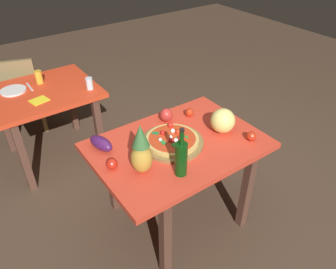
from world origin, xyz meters
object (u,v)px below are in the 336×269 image
at_px(tomato_at_corner, 189,112).
at_px(eggplant, 101,143).
at_px(pineapple_left, 141,151).
at_px(bell_pepper, 166,115).
at_px(pizza, 173,139).
at_px(tomato_by_bottle, 251,136).
at_px(dinner_plate, 13,91).
at_px(drinking_glass_juice, 39,77).
at_px(display_table, 178,154).
at_px(napkin_folded, 39,100).
at_px(pizza_board, 172,142).
at_px(tomato_beside_pepper, 112,164).
at_px(knife_utensil, 30,87).
at_px(drinking_glass_water, 89,83).
at_px(wine_bottle, 181,158).
at_px(dining_chair, 20,91).
at_px(background_table, 44,101).

bearing_deg(tomato_at_corner, eggplant, 178.79).
relative_size(pineapple_left, bell_pepper, 3.22).
xyz_separation_m(pizza, pineapple_left, (-0.32, -0.12, 0.11)).
xyz_separation_m(tomato_by_bottle, dinner_plate, (-1.16, 1.72, -0.03)).
xyz_separation_m(bell_pepper, tomato_by_bottle, (0.34, -0.55, -0.01)).
bearing_deg(pizza, drinking_glass_juice, 107.00).
distance_m(pineapple_left, drinking_glass_juice, 1.59).
xyz_separation_m(display_table, napkin_folded, (-0.59, 1.15, 0.10)).
bearing_deg(pizza_board, tomato_at_corner, 33.94).
height_order(tomato_at_corner, tomato_beside_pepper, tomato_beside_pepper).
height_order(pizza, pineapple_left, pineapple_left).
xyz_separation_m(tomato_at_corner, napkin_folded, (-0.88, 0.92, -0.03)).
relative_size(eggplant, knife_utensil, 1.11).
height_order(display_table, drinking_glass_juice, drinking_glass_juice).
relative_size(eggplant, napkin_folded, 1.43).
relative_size(drinking_glass_water, napkin_folded, 0.76).
xyz_separation_m(display_table, wine_bottle, (-0.17, -0.25, 0.22)).
distance_m(eggplant, tomato_beside_pepper, 0.22).
bearing_deg(bell_pepper, wine_bottle, -116.79).
xyz_separation_m(dining_chair, pizza_board, (0.56, -1.93, 0.26)).
relative_size(dining_chair, napkin_folded, 6.07).
bearing_deg(dinner_plate, background_table, -30.86).
height_order(tomato_by_bottle, drinking_glass_water, drinking_glass_water).
xyz_separation_m(knife_utensil, napkin_folded, (-0.01, -0.30, -0.00)).
bearing_deg(eggplant, dinner_plate, 102.69).
bearing_deg(knife_utensil, drinking_glass_water, -38.62).
distance_m(tomato_beside_pepper, napkin_folded, 1.13).
relative_size(tomato_beside_pepper, tomato_by_bottle, 1.10).
height_order(display_table, dining_chair, dining_chair).
height_order(background_table, pineapple_left, pineapple_left).
height_order(wine_bottle, eggplant, wine_bottle).
xyz_separation_m(wine_bottle, dinner_plate, (-0.56, 1.71, -0.11)).
height_order(dining_chair, eggplant, dining_chair).
bearing_deg(pineapple_left, knife_utensil, 98.74).
xyz_separation_m(wine_bottle, napkin_folded, (-0.42, 1.41, -0.12)).
xyz_separation_m(pineapple_left, knife_utensil, (-0.24, 1.55, -0.15)).
height_order(bell_pepper, tomato_beside_pepper, bell_pepper).
distance_m(background_table, dining_chair, 0.64).
relative_size(background_table, knife_utensil, 5.14).
bearing_deg(tomato_beside_pepper, drinking_glass_water, 72.63).
distance_m(bell_pepper, dinner_plate, 1.43).
bearing_deg(tomato_by_bottle, tomato_beside_pepper, 162.48).
bearing_deg(drinking_glass_water, pineapple_left, -99.19).
distance_m(drinking_glass_juice, knife_utensil, 0.12).
bearing_deg(pizza_board, bell_pepper, 62.58).
relative_size(background_table, wine_bottle, 2.80).
relative_size(tomato_by_bottle, napkin_folded, 0.48).
relative_size(pineapple_left, eggplant, 1.70).
bearing_deg(drinking_glass_juice, knife_utensil, -164.11).
bearing_deg(dinner_plate, tomato_by_bottle, -55.89).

